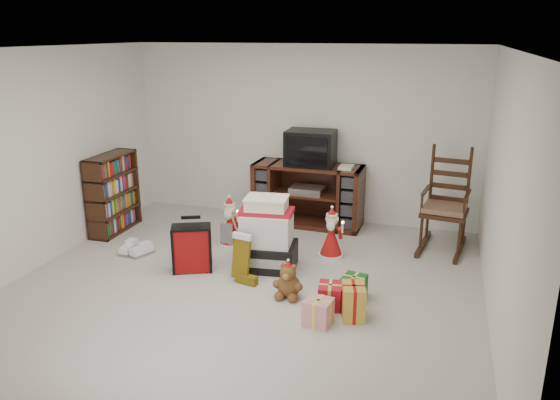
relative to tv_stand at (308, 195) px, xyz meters
The scene contains 13 objects.
room 2.35m from the tv_stand, 94.34° to the right, with size 5.01×5.01×2.51m.
tv_stand is the anchor object (origin of this frame).
bookshelf 2.69m from the tv_stand, 157.60° to the right, with size 0.29×0.88×1.08m.
rocking_chair 1.90m from the tv_stand, 10.90° to the right, with size 0.66×0.96×1.35m.
gift_pile 1.61m from the tv_stand, 92.95° to the right, with size 0.72×0.56×0.84m.
red_suitcase 2.14m from the tv_stand, 114.42° to the right, with size 0.47×0.37×0.64m.
stocking 2.05m from the tv_stand, 96.81° to the right, with size 0.26×0.11×0.56m, color #0F7C0D, non-canonical shape.
teddy_bear 2.29m from the tv_stand, 80.84° to the right, with size 0.25×0.22×0.37m.
santa_figurine 1.23m from the tv_stand, 62.16° to the right, with size 0.31×0.30×0.64m.
mrs_claus_figurine 1.33m from the tv_stand, 125.23° to the right, with size 0.32×0.30×0.66m.
sneaker_pair 2.49m from the tv_stand, 136.44° to the right, with size 0.38×0.33×0.11m.
gift_cluster 2.58m from the tv_stand, 68.97° to the right, with size 0.57×0.87×0.26m.
crt_television 0.68m from the tv_stand, 22.44° to the right, with size 0.67×0.49×0.49m.
Camera 1 is at (1.94, -5.01, 2.66)m, focal length 35.00 mm.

